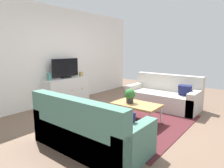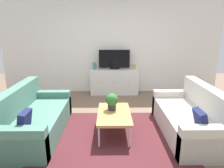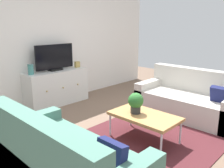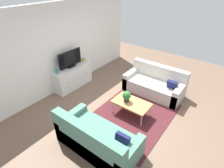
# 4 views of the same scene
# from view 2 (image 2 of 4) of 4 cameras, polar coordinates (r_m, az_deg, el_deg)

# --- Properties ---
(ground_plane) EXTENTS (10.00, 10.00, 0.00)m
(ground_plane) POSITION_cam_2_polar(r_m,az_deg,el_deg) (3.83, 0.10, -13.25)
(ground_plane) COLOR brown
(wall_back) EXTENTS (6.40, 0.12, 2.70)m
(wall_back) POSITION_cam_2_polar(r_m,az_deg,el_deg) (5.93, -0.24, 10.69)
(wall_back) COLOR white
(wall_back) RESTS_ON ground_plane
(area_rug) EXTENTS (2.50, 1.90, 0.01)m
(area_rug) POSITION_cam_2_polar(r_m,az_deg,el_deg) (3.70, 0.14, -14.29)
(area_rug) COLOR #4C1E23
(area_rug) RESTS_ON ground_plane
(couch_left_side) EXTENTS (0.88, 1.84, 0.86)m
(couch_left_side) POSITION_cam_2_polar(r_m,az_deg,el_deg) (3.87, -22.04, -9.50)
(couch_left_side) COLOR #4C7A6B
(couch_left_side) RESTS_ON ground_plane
(couch_right_side) EXTENTS (0.88, 1.84, 0.86)m
(couch_right_side) POSITION_cam_2_polar(r_m,az_deg,el_deg) (3.91, 22.07, -9.27)
(couch_right_side) COLOR beige
(couch_right_side) RESTS_ON ground_plane
(coffee_table) EXTENTS (0.58, 0.99, 0.40)m
(coffee_table) POSITION_cam_2_polar(r_m,az_deg,el_deg) (3.59, 0.61, -8.70)
(coffee_table) COLOR #B7844C
(coffee_table) RESTS_ON ground_plane
(potted_plant) EXTENTS (0.23, 0.23, 0.31)m
(potted_plant) POSITION_cam_2_polar(r_m,az_deg,el_deg) (3.64, -0.03, -4.89)
(potted_plant) COLOR #2D2D2D
(potted_plant) RESTS_ON coffee_table
(tv_console) EXTENTS (1.37, 0.47, 0.73)m
(tv_console) POSITION_cam_2_polar(r_m,az_deg,el_deg) (5.82, 0.65, 0.77)
(tv_console) COLOR silver
(tv_console) RESTS_ON ground_plane
(flat_screen_tv) EXTENTS (0.88, 0.16, 0.55)m
(flat_screen_tv) POSITION_cam_2_polar(r_m,az_deg,el_deg) (5.72, 0.66, 7.03)
(flat_screen_tv) COLOR black
(flat_screen_tv) RESTS_ON tv_console
(glass_vase) EXTENTS (0.11, 0.11, 0.20)m
(glass_vase) POSITION_cam_2_polar(r_m,az_deg,el_deg) (5.74, -5.02, 5.27)
(glass_vase) COLOR teal
(glass_vase) RESTS_ON tv_console
(mantel_clock) EXTENTS (0.11, 0.07, 0.13)m
(mantel_clock) POSITION_cam_2_polar(r_m,az_deg,el_deg) (5.77, 6.30, 4.93)
(mantel_clock) COLOR tan
(mantel_clock) RESTS_ON tv_console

